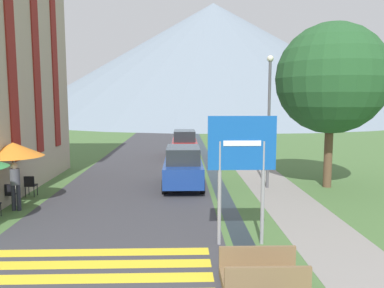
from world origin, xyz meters
name	(u,v)px	position (x,y,z in m)	size (l,w,h in m)	color
ground_plane	(188,157)	(0.00, 20.00, 0.00)	(160.00, 160.00, 0.00)	#476B38
road	(160,141)	(-2.50, 30.00, 0.00)	(6.40, 60.00, 0.01)	#38383D
footpath	(225,141)	(3.60, 30.00, 0.00)	(2.20, 60.00, 0.01)	gray
drainage_channel	(199,141)	(1.20, 30.00, 0.00)	(0.60, 60.00, 0.00)	black
crosswalk_marking	(92,271)	(-2.50, 3.34, 0.01)	(5.44, 2.54, 0.01)	yellow
mountain_distant	(213,61)	(6.49, 78.28, 12.21)	(83.02, 83.02, 24.42)	slate
road_sign	(242,158)	(1.11, 4.85, 2.33)	(1.79, 0.11, 3.45)	gray
footbridge	(262,275)	(1.20, 2.58, 0.23)	(1.70, 1.10, 0.65)	brown
parked_car_near	(183,167)	(-0.40, 11.47, 0.91)	(1.76, 3.94, 1.82)	navy
parked_car_far	(184,144)	(-0.26, 20.12, 0.91)	(1.73, 4.22, 1.82)	#A31919
cafe_chair_middle	(9,193)	(-6.71, 8.60, 0.51)	(0.40, 0.40, 0.85)	black
cafe_chair_far_left	(30,184)	(-6.50, 9.99, 0.51)	(0.40, 0.40, 0.85)	black
cafe_umbrella_middle_orange	(13,150)	(-6.54, 8.77, 2.07)	(2.12, 2.12, 2.33)	#B7B2A8
person_standing_terrace	(15,183)	(-6.25, 8.13, 0.98)	(0.32, 0.32, 1.69)	#282833
streetlamp	(269,111)	(3.30, 11.25, 3.35)	(0.28, 0.28, 5.72)	#515156
tree_by_path	(331,79)	(5.99, 11.33, 4.75)	(4.75, 4.75, 7.14)	brown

